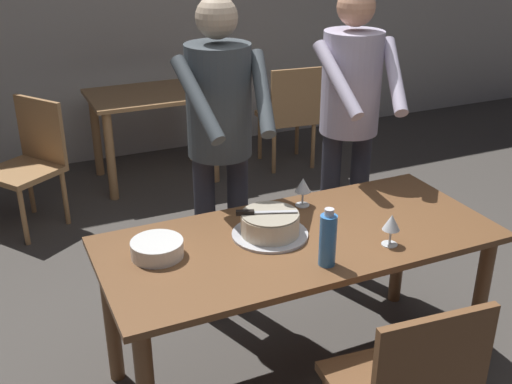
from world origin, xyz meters
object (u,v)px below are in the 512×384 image
Objects in this scene: background_table at (153,112)px; background_chair_2 at (30,160)px; cake_knife at (254,212)px; background_chair_0 at (290,113)px; cake_on_platter at (270,225)px; person_cutting_cake at (220,131)px; wine_glass_far at (391,223)px; person_standing_beside at (350,110)px; water_bottle at (328,239)px; wine_glass_near at (303,186)px; plate_stack at (157,249)px; main_dining_table at (300,258)px.

background_chair_2 is (-1.02, -0.47, -0.09)m from background_table.
cake_knife is 0.29× the size of background_chair_0.
cake_on_platter is at bearing -119.23° from background_chair_0.
person_cutting_cake reaches higher than cake_on_platter.
person_standing_beside reaches higher than wine_glass_far.
background_table is at bearing 24.89° from background_chair_2.
person_standing_beside is at bearing -74.12° from background_table.
background_chair_2 is at bearing -155.11° from background_table.
background_table is 1.17m from background_chair_0.
wine_glass_far is 0.33m from water_bottle.
cake_knife is 0.38m from water_bottle.
wine_glass_near is 0.16× the size of background_chair_0.
person_standing_beside is at bearing 33.53° from cake_knife.
background_chair_2 is at bearing 117.38° from person_cutting_cake.
cake_on_platter is 0.38× the size of background_chair_2.
person_cutting_cake is (-0.02, 0.54, 0.27)m from cake_on_platter.
wine_glass_near is 0.56m from water_bottle.
background_chair_0 is at bearing 64.09° from wine_glass_near.
cake_on_platter is at bearing -93.99° from background_table.
background_table is (0.25, 2.56, -0.29)m from cake_knife.
background_chair_0 is at bearing 60.77° from cake_on_platter.
background_chair_2 is (-1.27, 2.40, -0.36)m from wine_glass_far.
wine_glass_far is (0.94, -0.32, 0.07)m from plate_stack.
background_chair_2 is (-0.82, 1.58, -0.58)m from person_cutting_cake.
cake_on_platter is 0.10m from cake_knife.
background_chair_0 is (0.57, 1.79, -0.58)m from person_standing_beside.
plate_stack is at bearing -166.81° from wine_glass_near.
background_chair_2 is at bearing 117.82° from wine_glass_far.
water_bottle is (0.10, -0.32, 0.06)m from cake_on_platter.
cake_on_platter is 2.36× the size of wine_glass_near.
person_standing_beside is (0.63, 0.63, 0.44)m from main_dining_table.
plate_stack is 1.53× the size of wine_glass_far.
cake_on_platter is at bearing -142.38° from wine_glass_near.
background_chair_2 reaches higher than plate_stack.
background_table is at bearing 88.70° from main_dining_table.
cake_knife is 0.29× the size of background_chair_2.
background_chair_2 reaches higher than wine_glass_far.
person_standing_beside reaches higher than background_table.
background_chair_0 reaches higher than cake_knife.
plate_stack reaches higher than background_table.
wine_glass_far is 2.74m from background_chair_2.
main_dining_table is 2.38m from background_chair_2.
wine_glass_near is at bearing -47.57° from person_cutting_cake.
person_cutting_cake is 2.33m from background_chair_0.
background_chair_2 is at bearing 111.11° from water_bottle.
wine_glass_far is at bearing -32.12° from cake_knife.
person_standing_beside is at bearing 37.07° from cake_on_platter.
background_table is at bearing 84.44° from person_cutting_cake.
background_table is at bearing 84.48° from cake_knife.
wine_glass_near is 0.58× the size of water_bottle.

